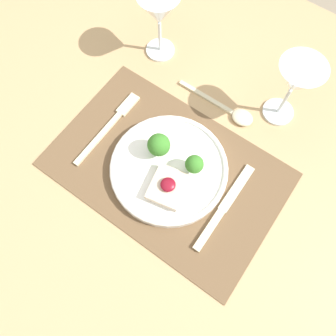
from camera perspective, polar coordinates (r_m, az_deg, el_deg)
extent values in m
plane|color=gray|center=(1.42, -0.11, -10.98)|extent=(8.00, 8.00, 0.00)
cube|color=tan|center=(0.73, -0.20, -0.66)|extent=(1.37, 1.25, 0.03)
cylinder|color=tan|center=(1.50, -7.69, 23.94)|extent=(0.06, 0.06, 0.70)
cube|color=brown|center=(0.71, -0.21, -0.19)|extent=(0.49, 0.32, 0.00)
cylinder|color=white|center=(0.70, 0.00, -0.36)|extent=(0.25, 0.25, 0.02)
torus|color=white|center=(0.69, 0.00, -0.12)|extent=(0.25, 0.25, 0.01)
cube|color=beige|center=(0.67, 0.00, -3.35)|extent=(0.08, 0.09, 0.02)
ellipsoid|color=maroon|center=(0.65, 0.00, -2.91)|extent=(0.03, 0.03, 0.01)
cylinder|color=#84B256|center=(0.68, 4.48, -0.04)|extent=(0.01, 0.01, 0.02)
sphere|color=#387A28|center=(0.66, 4.62, 0.67)|extent=(0.04, 0.04, 0.04)
cylinder|color=#84B256|center=(0.70, -1.56, 3.14)|extent=(0.01, 0.01, 0.02)
sphere|color=#387A28|center=(0.68, -1.61, 4.05)|extent=(0.05, 0.05, 0.05)
cube|color=beige|center=(0.75, -12.03, 5.07)|extent=(0.01, 0.16, 0.01)
cube|color=beige|center=(0.78, -6.98, 10.91)|extent=(0.02, 0.06, 0.01)
cube|color=beige|center=(0.67, 7.15, -10.65)|extent=(0.02, 0.10, 0.01)
cube|color=beige|center=(0.71, 11.87, -3.46)|extent=(0.02, 0.12, 0.00)
cube|color=beige|center=(0.80, 6.74, 12.09)|extent=(0.15, 0.01, 0.01)
ellipsoid|color=beige|center=(0.78, 12.81, 8.58)|extent=(0.05, 0.04, 0.01)
cylinder|color=white|center=(0.81, 18.58, 9.26)|extent=(0.07, 0.07, 0.01)
cylinder|color=white|center=(0.78, 19.57, 10.90)|extent=(0.01, 0.01, 0.08)
cone|color=white|center=(0.72, 21.58, 14.18)|extent=(0.10, 0.10, 0.07)
cylinder|color=white|center=(0.88, -1.35, 19.87)|extent=(0.07, 0.07, 0.01)
cylinder|color=white|center=(0.85, -1.42, 21.90)|extent=(0.01, 0.01, 0.08)
cone|color=white|center=(0.79, -1.57, 25.86)|extent=(0.10, 0.10, 0.07)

